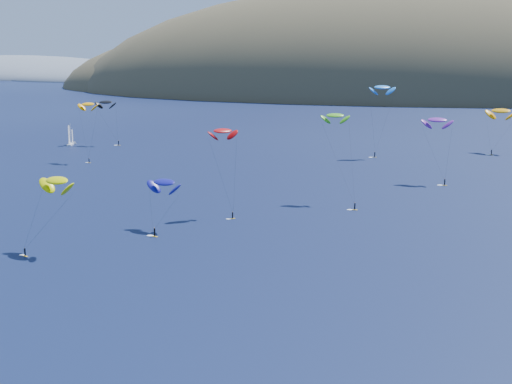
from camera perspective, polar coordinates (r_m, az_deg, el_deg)
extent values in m
ellipsoid|color=#3D3526|center=(637.64, 11.73, 6.69)|extent=(600.00, 300.00, 210.00)
ellipsoid|color=#3D3526|center=(688.03, -1.77, 7.75)|extent=(340.00, 240.00, 120.00)
ellipsoid|color=slate|center=(978.96, -19.07, 8.55)|extent=(400.00, 240.00, 60.00)
ellipsoid|color=slate|center=(877.64, -12.53, 8.67)|extent=(240.00, 180.00, 44.00)
cube|color=white|center=(310.68, -14.61, 3.71)|extent=(3.30, 6.76, 0.78)
cylinder|color=white|center=(310.48, -14.62, 4.55)|extent=(0.12, 0.12, 9.14)
cube|color=yellow|center=(263.08, -13.20, 2.29)|extent=(1.33, 0.63, 0.07)
cylinder|color=black|center=(262.95, -13.21, 2.47)|extent=(0.30, 0.30, 1.37)
sphere|color=#8C6047|center=(262.82, -13.22, 2.64)|extent=(0.23, 0.23, 0.23)
ellipsoid|color=#FFA001|center=(265.18, -13.30, 6.85)|extent=(8.66, 5.36, 4.49)
cube|color=yellow|center=(152.15, -17.98, -4.90)|extent=(1.38, 0.89, 0.07)
cylinder|color=black|center=(151.92, -18.00, -4.60)|extent=(0.31, 0.31, 1.43)
sphere|color=#8C6047|center=(151.70, -18.02, -4.30)|extent=(0.24, 0.24, 0.24)
ellipsoid|color=#D3DD01|center=(151.75, -15.65, 0.89)|extent=(10.32, 7.74, 5.22)
cube|color=yellow|center=(185.77, 7.90, -1.43)|extent=(1.54, 0.60, 0.08)
cylinder|color=black|center=(185.56, 7.91, -1.14)|extent=(0.35, 0.35, 1.60)
sphere|color=#8C6047|center=(185.35, 7.92, -0.86)|extent=(0.27, 0.27, 0.27)
ellipsoid|color=#46AE1A|center=(194.39, 6.36, 6.11)|extent=(7.75, 4.25, 4.14)
cube|color=yellow|center=(272.08, 9.47, 2.76)|extent=(1.72, 1.01, 0.09)
cylinder|color=black|center=(271.92, 9.48, 2.97)|extent=(0.39, 0.39, 1.77)
sphere|color=#8C6047|center=(271.77, 9.48, 3.19)|extent=(0.30, 0.30, 0.30)
ellipsoid|color=blue|center=(273.20, 10.07, 8.26)|extent=(10.48, 7.40, 5.33)
cube|color=yellow|center=(222.83, 14.85, 0.51)|extent=(1.65, 0.59, 0.09)
cylinder|color=black|center=(222.64, 14.86, 0.77)|extent=(0.38, 0.38, 1.73)
sphere|color=#8C6047|center=(222.46, 14.87, 1.02)|extent=(0.29, 0.29, 0.29)
ellipsoid|color=#691D94|center=(225.94, 14.30, 5.61)|extent=(9.34, 4.87, 5.05)
cube|color=yellow|center=(175.07, -1.89, -2.14)|extent=(1.31, 1.16, 0.08)
cylinder|color=black|center=(174.86, -1.89, -1.87)|extent=(0.32, 0.32, 1.46)
sphere|color=#8C6047|center=(174.66, -1.89, -1.60)|extent=(0.24, 0.24, 0.24)
ellipsoid|color=#A7080B|center=(176.43, -2.68, 4.91)|extent=(8.05, 7.39, 4.19)
cube|color=yellow|center=(160.65, -8.11, -3.54)|extent=(1.62, 0.96, 0.09)
cylinder|color=black|center=(160.39, -8.12, -3.21)|extent=(0.37, 0.37, 1.67)
sphere|color=#8C6047|center=(160.15, -8.13, -2.87)|extent=(0.28, 0.28, 0.28)
ellipsoid|color=navy|center=(165.48, -7.36, 0.79)|extent=(9.89, 7.01, 5.02)
cube|color=yellow|center=(288.54, 18.31, 2.83)|extent=(1.66, 1.14, 0.09)
cylinder|color=black|center=(288.39, 18.32, 3.03)|extent=(0.38, 0.38, 1.73)
sphere|color=#8C6047|center=(288.25, 18.33, 3.23)|extent=(0.29, 0.29, 0.29)
ellipsoid|color=orange|center=(295.64, 19.01, 6.16)|extent=(12.80, 9.98, 6.48)
cube|color=yellow|center=(305.26, -10.93, 3.69)|extent=(1.59, 0.47, 0.09)
cylinder|color=black|center=(305.12, -10.94, 3.87)|extent=(0.37, 0.37, 1.69)
sphere|color=#8C6047|center=(304.99, -10.94, 4.05)|extent=(0.28, 0.28, 0.28)
ellipsoid|color=black|center=(307.90, -11.94, 7.05)|extent=(9.04, 4.27, 5.02)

